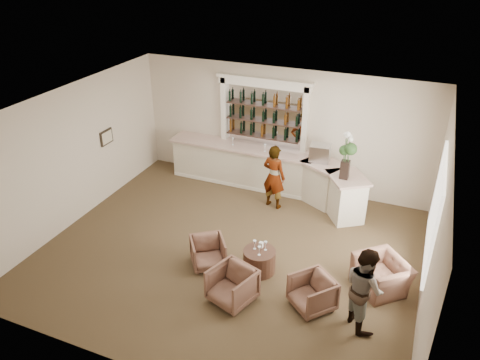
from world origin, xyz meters
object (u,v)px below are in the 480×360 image
(cocktail_table, at_px, (259,261))
(guest, at_px, (364,288))
(armchair_right, at_px, (312,293))
(armchair_far, at_px, (381,275))
(armchair_left, at_px, (208,252))
(sommelier, at_px, (274,177))
(bar_counter, at_px, (269,171))
(espresso_machine, at_px, (320,153))
(flower_vase, at_px, (347,152))
(armchair_center, at_px, (232,286))

(cocktail_table, bearing_deg, guest, -17.60)
(armchair_right, relative_size, armchair_far, 0.74)
(armchair_left, distance_m, armchair_far, 3.54)
(sommelier, xyz_separation_m, armchair_far, (3.01, -2.20, -0.53))
(armchair_right, bearing_deg, bar_counter, 160.82)
(cocktail_table, xyz_separation_m, sommelier, (-0.60, 2.63, 0.60))
(sommelier, bearing_deg, cocktail_table, 115.11)
(guest, bearing_deg, espresso_machine, -12.13)
(sommelier, height_order, armchair_right, sommelier)
(bar_counter, distance_m, armchair_left, 3.62)
(sommelier, height_order, flower_vase, flower_vase)
(bar_counter, height_order, armchair_right, bar_counter)
(guest, height_order, armchair_right, guest)
(sommelier, distance_m, armchair_right, 3.80)
(armchair_right, height_order, espresso_machine, espresso_machine)
(guest, height_order, armchair_center, guest)
(sommelier, bearing_deg, bar_counter, -49.63)
(bar_counter, height_order, armchair_center, bar_counter)
(bar_counter, height_order, guest, guest)
(bar_counter, relative_size, cocktail_table, 8.41)
(sommelier, relative_size, armchair_right, 2.30)
(guest, distance_m, flower_vase, 3.66)
(armchair_right, distance_m, espresso_machine, 4.24)
(sommelier, distance_m, espresso_machine, 1.32)
(cocktail_table, bearing_deg, armchair_right, -26.18)
(flower_vase, bearing_deg, armchair_right, -87.15)
(guest, distance_m, armchair_left, 3.33)
(armchair_far, bearing_deg, cocktail_table, -122.02)
(espresso_machine, bearing_deg, bar_counter, 174.75)
(bar_counter, xyz_separation_m, guest, (3.20, -4.08, 0.23))
(armchair_right, bearing_deg, flower_vase, 133.91)
(flower_vase, bearing_deg, sommelier, -178.99)
(cocktail_table, xyz_separation_m, armchair_left, (-1.07, -0.24, 0.07))
(cocktail_table, bearing_deg, bar_counter, 106.54)
(sommelier, bearing_deg, armchair_center, 109.06)
(guest, relative_size, armchair_right, 2.19)
(espresso_machine, bearing_deg, armchair_center, -101.62)
(armchair_left, xyz_separation_m, flower_vase, (2.19, 2.89, 1.48))
(cocktail_table, bearing_deg, flower_vase, 67.02)
(sommelier, height_order, guest, sommelier)
(flower_vase, bearing_deg, bar_counter, 161.28)
(bar_counter, height_order, sommelier, sommelier)
(armchair_left, bearing_deg, sommelier, 44.77)
(espresso_machine, bearing_deg, cocktail_table, -100.99)
(armchair_far, bearing_deg, bar_counter, -172.89)
(bar_counter, xyz_separation_m, armchair_center, (0.84, -4.42, -0.21))
(bar_counter, bearing_deg, flower_vase, -18.72)
(sommelier, bearing_deg, guest, 142.33)
(armchair_left, distance_m, espresso_machine, 4.01)
(sommelier, distance_m, guest, 4.35)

